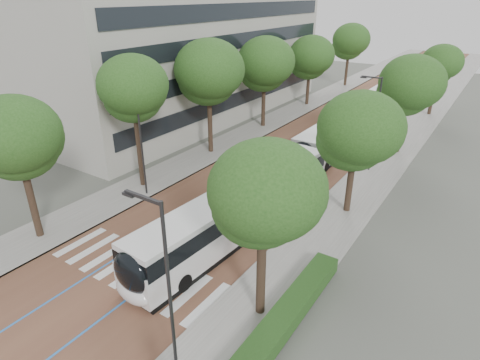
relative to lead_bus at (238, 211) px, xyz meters
name	(u,v)px	position (x,y,z in m)	size (l,w,h in m)	color
ground	(121,278)	(-2.81, -7.34, -1.63)	(160.00, 160.00, 0.00)	#51544C
road	(359,113)	(-2.81, 32.66, -1.62)	(11.00, 140.00, 0.02)	brown
sidewalk_left	(307,104)	(-10.31, 32.66, -1.57)	(4.00, 140.00, 0.12)	gray
sidewalk_right	(420,122)	(4.69, 32.66, -1.57)	(4.00, 140.00, 0.12)	gray
kerb_left	(319,106)	(-8.41, 32.66, -1.57)	(0.20, 140.00, 0.14)	gray
kerb_right	(404,119)	(2.79, 32.66, -1.57)	(0.20, 140.00, 0.14)	gray
zebra_crossing	(137,269)	(-2.61, -6.34, -1.60)	(10.55, 3.60, 0.01)	silver
lane_line_left	(348,111)	(-4.41, 32.66, -1.60)	(0.12, 126.00, 0.01)	blue
lane_line_right	(372,114)	(-1.21, 32.66, -1.60)	(0.12, 126.00, 0.01)	blue
office_building	(181,56)	(-22.29, 20.66, 5.37)	(18.11, 40.00, 14.00)	#9B9A90
hedge	(264,344)	(6.29, -7.34, -1.11)	(1.20, 14.00, 0.80)	#1E4216
streetlight_near	(165,281)	(3.81, -10.34, 3.19)	(1.82, 0.20, 8.00)	#29292C
streetlight_far	(374,117)	(3.81, 14.66, 3.19)	(1.82, 0.20, 8.00)	#29292C
lamp_post_left	(141,144)	(-8.91, 0.66, 2.49)	(0.14, 0.14, 8.00)	#29292C
trees_left	(261,67)	(-10.31, 20.01, 5.19)	(6.33, 60.54, 10.09)	black
trees_right	(389,105)	(4.89, 14.49, 4.41)	(5.86, 46.95, 8.74)	black
lead_bus	(238,211)	(0.00, 0.00, 0.00)	(3.69, 18.52, 3.20)	black
bus_queued_0	(329,141)	(-0.24, 15.65, 0.00)	(2.71, 12.43, 3.20)	silver
bus_queued_1	(371,107)	(-0.68, 29.88, 0.00)	(2.60, 12.41, 3.20)	silver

